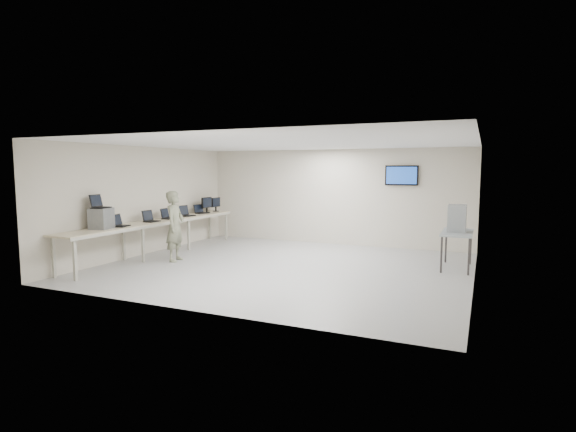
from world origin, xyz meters
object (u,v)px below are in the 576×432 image
at_px(workbench, 158,223).
at_px(soldier, 175,226).
at_px(side_table, 457,235).
at_px(equipment_box, 101,219).

bearing_deg(workbench, soldier, -26.37).
xyz_separation_m(workbench, side_table, (7.19, 1.41, -0.07)).
bearing_deg(soldier, side_table, -85.88).
height_order(workbench, equipment_box, equipment_box).
distance_m(equipment_box, soldier, 1.68).
height_order(equipment_box, soldier, soldier).
xyz_separation_m(equipment_box, soldier, (0.95, 1.36, -0.28)).
distance_m(equipment_box, side_table, 7.94).
relative_size(equipment_box, side_table, 0.33).
bearing_deg(soldier, equipment_box, 132.77).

